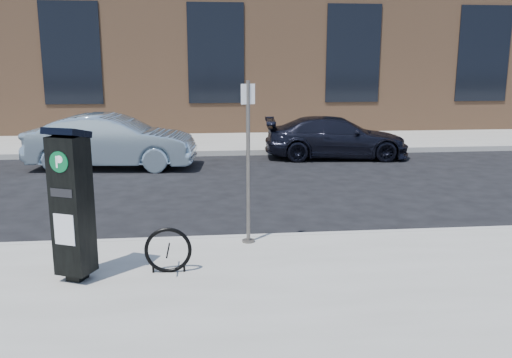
{
  "coord_description": "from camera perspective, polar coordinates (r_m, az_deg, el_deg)",
  "views": [
    {
      "loc": [
        -0.65,
        -7.79,
        2.72
      ],
      "look_at": [
        0.22,
        0.5,
        0.91
      ],
      "focal_mm": 38.0,
      "sensor_mm": 36.0,
      "label": 1
    }
  ],
  "objects": [
    {
      "name": "curb_near",
      "position": [
        8.23,
        -1.18,
        -6.49
      ],
      "size": [
        60.0,
        0.12,
        0.16
      ],
      "primitive_type": "cube",
      "color": "#9E9B93",
      "rests_on": "ground"
    },
    {
      "name": "sidewalk_far",
      "position": [
        21.96,
        -4.29,
        5.31
      ],
      "size": [
        60.0,
        12.0,
        0.15
      ],
      "primitive_type": "cube",
      "color": "gray",
      "rests_on": "ground"
    },
    {
      "name": "car_dark",
      "position": [
        15.72,
        8.43,
        4.34
      ],
      "size": [
        4.21,
        2.03,
        1.18
      ],
      "primitive_type": "imported",
      "rotation": [
        0.0,
        0.0,
        1.48
      ],
      "color": "black",
      "rests_on": "ground"
    },
    {
      "name": "building",
      "position": [
        24.84,
        -4.67,
        15.52
      ],
      "size": [
        28.0,
        10.05,
        8.25
      ],
      "color": "#8A5F3F",
      "rests_on": "ground"
    },
    {
      "name": "parking_kiosk",
      "position": [
        6.7,
        -18.82,
        -2.41
      ],
      "size": [
        0.54,
        0.52,
        1.86
      ],
      "rotation": [
        0.0,
        0.0,
        -0.43
      ],
      "color": "black",
      "rests_on": "sidewalk_near"
    },
    {
      "name": "bike_rack",
      "position": [
        6.84,
        -9.24,
        -7.43
      ],
      "size": [
        0.59,
        0.06,
        0.59
      ],
      "rotation": [
        0.0,
        0.0,
        -0.01
      ],
      "color": "black",
      "rests_on": "sidewalk_near"
    },
    {
      "name": "ground",
      "position": [
        8.28,
        -1.19,
        -6.94
      ],
      "size": [
        120.0,
        120.0,
        0.0
      ],
      "primitive_type": "plane",
      "color": "black",
      "rests_on": "ground"
    },
    {
      "name": "curb_far",
      "position": [
        16.04,
        -3.62,
        2.75
      ],
      "size": [
        60.0,
        0.12,
        0.16
      ],
      "primitive_type": "cube",
      "color": "#9E9B93",
      "rests_on": "ground"
    },
    {
      "name": "car_silver",
      "position": [
        14.51,
        -14.91,
        3.84
      ],
      "size": [
        4.37,
        1.88,
        1.4
      ],
      "primitive_type": "imported",
      "rotation": [
        0.0,
        0.0,
        1.47
      ],
      "color": "#92ABBA",
      "rests_on": "ground"
    },
    {
      "name": "sign_pole",
      "position": [
        7.65,
        -0.83,
        1.57
      ],
      "size": [
        0.2,
        0.19,
        2.32
      ],
      "rotation": [
        0.0,
        0.0,
        0.34
      ],
      "color": "#4E4845",
      "rests_on": "sidewalk_near"
    }
  ]
}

